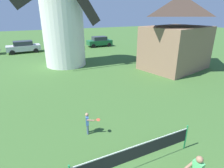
# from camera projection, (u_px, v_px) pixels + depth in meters

# --- Properties ---
(windmill) EXTENTS (8.67, 4.74, 12.70)m
(windmill) POSITION_uv_depth(u_px,v_px,m) (61.00, 5.00, 17.71)
(windmill) COLOR white
(windmill) RESTS_ON ground_plane
(tennis_net) EXTENTS (4.78, 0.06, 1.10)m
(tennis_net) POSITION_uv_depth(u_px,v_px,m) (136.00, 152.00, 6.59)
(tennis_net) COLOR #238E4C
(tennis_net) RESTS_ON ground_plane
(player_far) EXTENTS (0.65, 0.59, 1.07)m
(player_far) POSITION_uv_depth(u_px,v_px,m) (88.00, 122.00, 8.52)
(player_far) COLOR slate
(player_far) RESTS_ON ground_plane
(parked_car_silver) EXTENTS (4.29, 2.00, 1.56)m
(parked_car_silver) POSITION_uv_depth(u_px,v_px,m) (23.00, 47.00, 25.32)
(parked_car_silver) COLOR silver
(parked_car_silver) RESTS_ON ground_plane
(parked_car_mustard) EXTENTS (4.43, 1.98, 1.56)m
(parked_car_mustard) POSITION_uv_depth(u_px,v_px,m) (65.00, 44.00, 27.21)
(parked_car_mustard) COLOR #999919
(parked_car_mustard) RESTS_ON ground_plane
(parked_car_green) EXTENTS (3.89, 1.96, 1.56)m
(parked_car_green) POSITION_uv_depth(u_px,v_px,m) (99.00, 41.00, 29.76)
(parked_car_green) COLOR #1E6638
(parked_car_green) RESTS_ON ground_plane
(chapel) EXTENTS (7.20, 5.96, 7.60)m
(chapel) POSITION_uv_depth(u_px,v_px,m) (177.00, 34.00, 17.49)
(chapel) COLOR #937056
(chapel) RESTS_ON ground_plane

